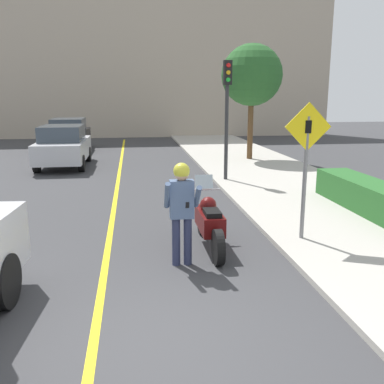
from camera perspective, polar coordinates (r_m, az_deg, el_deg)
The scene contains 12 objects.
ground_plane at distance 5.33m, azimuth -6.31°, elevation -19.77°, with size 80.00×80.00×0.00m, color #38383A.
sidewalk_curb at distance 10.19m, azimuth 21.06°, elevation -4.10°, with size 4.40×44.00×0.10m.
road_center_line at distance 10.89m, azimuth -10.45°, elevation -2.64°, with size 0.12×36.00×0.01m.
building_backdrop at distance 30.57m, azimuth -8.12°, elevation 16.64°, with size 28.00×1.20×9.96m.
motorcycle at distance 8.14m, azimuth 2.33°, elevation -4.04°, with size 0.62×2.32×1.30m.
person_biker at distance 7.15m, azimuth -1.37°, elevation -1.48°, with size 0.59×0.48×1.78m.
crossing_sign at distance 8.43m, azimuth 14.96°, elevation 4.36°, with size 0.91×0.08×2.63m.
traffic_light at distance 14.16m, azimuth 4.70°, elevation 12.36°, with size 0.26×0.30×3.84m.
hedge_row at distance 11.11m, azimuth 23.00°, elevation -0.75°, with size 0.90×4.46×0.71m.
street_tree at distance 19.10m, azimuth 7.98°, elevation 15.14°, with size 2.62×2.62×4.91m.
parked_car_silver at distance 18.18m, azimuth -16.78°, elevation 5.91°, with size 1.88×4.20×1.68m.
parked_car_black at distance 23.53m, azimuth -16.05°, elevation 7.41°, with size 1.88×4.20×1.68m.
Camera 1 is at (-0.07, -4.49, 2.86)m, focal length 40.00 mm.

